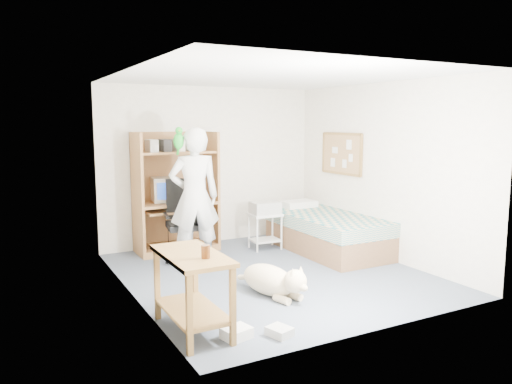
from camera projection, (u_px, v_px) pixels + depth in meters
floor at (272, 274)px, 6.45m from camera, size 4.00×4.00×0.00m
wall_back at (211, 166)px, 8.02m from camera, size 3.60×0.02×2.50m
wall_right at (382, 171)px, 7.12m from camera, size 0.02×4.00×2.50m
wall_left at (130, 186)px, 5.44m from camera, size 0.02×4.00×2.50m
ceiling at (273, 76)px, 6.10m from camera, size 3.60×4.00×0.02m
computer_hutch at (175, 197)px, 7.53m from camera, size 1.20×0.63×1.80m
bed at (326, 232)px, 7.56m from camera, size 1.02×2.02×0.66m
side_desk at (192, 280)px, 4.61m from camera, size 0.50×1.00×0.75m
corkboard at (342, 154)px, 7.86m from camera, size 0.04×0.94×0.66m
office_chair at (185, 231)px, 7.09m from camera, size 0.64×0.64×1.13m
person at (194, 197)px, 6.77m from camera, size 0.75×0.56×1.88m
parrot at (179, 139)px, 6.58m from camera, size 0.14×0.24×0.38m
dog at (272, 280)px, 5.62m from camera, size 0.53×1.10×0.42m
printer_cart at (265, 225)px, 7.67m from camera, size 0.49×0.40×0.56m
printer at (265, 208)px, 7.63m from camera, size 0.44×0.35×0.18m
crt_monitor at (165, 189)px, 7.45m from camera, size 0.43×0.45×0.36m
keyboard at (180, 208)px, 7.42m from camera, size 0.46×0.17×0.03m
pencil_cup at (202, 196)px, 7.64m from camera, size 0.08×0.08×0.12m
drink_glass at (206, 252)px, 4.40m from camera, size 0.08×0.08×0.12m
floor_box_a at (237, 333)px, 4.52m from camera, size 0.29×0.25×0.10m
floor_box_b at (280, 331)px, 4.57m from camera, size 0.24×0.26×0.08m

